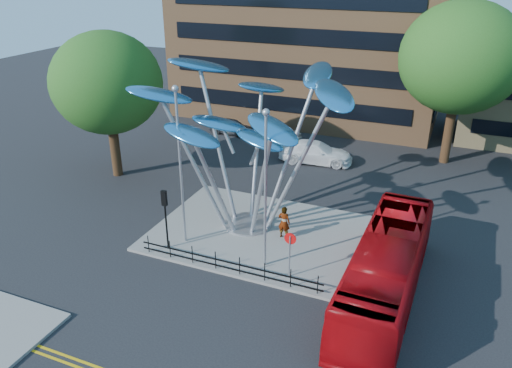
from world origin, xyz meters
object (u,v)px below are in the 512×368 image
at_px(leaf_sculpture, 247,114).
at_px(red_bus, 386,269).
at_px(street_lamp_left, 180,154).
at_px(no_entry_sign_island, 290,247).
at_px(parked_car_mid, 278,133).
at_px(tree_right, 461,58).
at_px(pedestrian, 284,222).
at_px(parked_car_right, 316,152).
at_px(parked_car_left, 232,126).
at_px(street_lamp_right, 265,177).
at_px(tree_left, 107,83).
at_px(traffic_light_island, 165,207).

bearing_deg(leaf_sculpture, red_bus, -24.25).
xyz_separation_m(street_lamp_left, no_entry_sign_island, (6.50, -0.98, -3.54)).
distance_m(leaf_sculpture, parked_car_mid, 16.68).
height_order(tree_right, pedestrian, tree_right).
bearing_deg(parked_car_right, no_entry_sign_island, -175.39).
height_order(red_bus, parked_car_left, red_bus).
bearing_deg(no_entry_sign_island, street_lamp_right, 162.13).
bearing_deg(no_entry_sign_island, parked_car_right, 101.94).
bearing_deg(tree_left, parked_car_mid, 54.92).
distance_m(tree_right, parked_car_right, 12.41).
height_order(traffic_light_island, pedestrian, traffic_light_island).
bearing_deg(leaf_sculpture, street_lamp_right, -55.09).
xyz_separation_m(traffic_light_island, parked_car_right, (3.73, 15.50, -1.79)).
bearing_deg(tree_right, leaf_sculpture, -123.31).
xyz_separation_m(tree_right, red_bus, (-1.40, -19.22, -6.43)).
xyz_separation_m(leaf_sculpture, traffic_light_island, (-2.93, -4.18, -4.26)).
distance_m(tree_left, no_entry_sign_island, 18.35).
distance_m(parked_car_mid, parked_car_right, 5.84).
bearing_deg(pedestrian, tree_right, -112.33).
relative_size(no_entry_sign_island, parked_car_right, 0.43).
relative_size(street_lamp_left, red_bus, 0.76).
bearing_deg(street_lamp_right, parked_car_left, 119.92).
height_order(tree_right, parked_car_right, tree_right).
relative_size(tree_right, traffic_light_island, 3.54).
bearing_deg(parked_car_right, street_lamp_right, 179.42).
distance_m(street_lamp_right, red_bus, 7.03).
distance_m(leaf_sculpture, parked_car_right, 12.86).
relative_size(leaf_sculpture, parked_car_left, 3.12).
height_order(street_lamp_left, parked_car_mid, street_lamp_left).
bearing_deg(street_lamp_left, pedestrian, 26.45).
distance_m(tree_right, street_lamp_left, 22.49).
xyz_separation_m(tree_left, parked_car_right, (12.73, 8.00, -5.97)).
distance_m(tree_left, parked_car_mid, 15.57).
relative_size(parked_car_mid, parked_car_right, 0.71).
height_order(tree_left, pedestrian, tree_left).
bearing_deg(street_lamp_right, street_lamp_left, 174.29).
bearing_deg(street_lamp_right, red_bus, -2.10).
xyz_separation_m(tree_right, parked_car_right, (-9.27, -4.00, -7.21)).
bearing_deg(street_lamp_left, red_bus, -3.73).
height_order(street_lamp_right, pedestrian, street_lamp_right).
xyz_separation_m(traffic_light_island, parked_car_mid, (-0.77, 19.21, -1.95)).
distance_m(pedestrian, parked_car_mid, 16.94).
xyz_separation_m(tree_right, no_entry_sign_island, (-6.00, -19.48, -6.22)).
relative_size(leaf_sculpture, street_lamp_right, 1.53).
bearing_deg(pedestrian, street_lamp_right, 93.53).
height_order(leaf_sculpture, parked_car_right, leaf_sculpture).
height_order(tree_right, traffic_light_island, tree_right).
relative_size(tree_right, red_bus, 1.05).
relative_size(tree_left, no_entry_sign_island, 4.21).
bearing_deg(tree_left, tree_right, 28.61).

